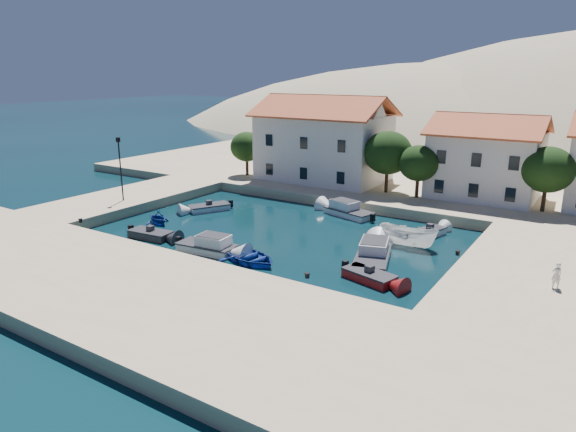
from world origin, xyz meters
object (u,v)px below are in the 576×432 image
object	(u,v)px
lamppost	(120,163)
cabin_cruiser_east	(373,256)
building_mid	(486,155)
cabin_cruiser_south	(207,246)
rowboat_south	(250,262)
building_left	(324,137)
pedestrian	(556,275)
boat_east	(407,246)

from	to	relation	value
lamppost	cabin_cruiser_east	world-z (taller)	lamppost
building_mid	cabin_cruiser_east	size ratio (longest dim) A/B	1.71
cabin_cruiser_south	rowboat_south	world-z (taller)	cabin_cruiser_south
building_left	cabin_cruiser_east	distance (m)	25.71
cabin_cruiser_south	lamppost	bearing A→B (deg)	156.83
building_mid	cabin_cruiser_east	distance (m)	21.69
lamppost	cabin_cruiser_east	size ratio (longest dim) A/B	1.02
lamppost	pedestrian	distance (m)	38.67
lamppost	cabin_cruiser_east	xyz separation A→B (m)	(26.72, 0.02, -4.28)
lamppost	boat_east	xyz separation A→B (m)	(27.59, 4.84, -4.75)
cabin_cruiser_east	boat_east	distance (m)	4.92
rowboat_south	cabin_cruiser_east	xyz separation A→B (m)	(7.51, 4.76, 0.48)
cabin_cruiser_east	boat_east	world-z (taller)	cabin_cruiser_east
rowboat_south	boat_east	distance (m)	12.73
cabin_cruiser_south	pedestrian	xyz separation A→B (m)	(23.39, 4.27, 1.33)
building_left	boat_east	xyz separation A→B (m)	(16.09, -15.16, -5.94)
cabin_cruiser_east	lamppost	bearing A→B (deg)	72.68
building_mid	rowboat_south	xyz separation A→B (m)	(-10.29, -25.74, -5.22)
cabin_cruiser_south	cabin_cruiser_east	world-z (taller)	same
pedestrian	rowboat_south	bearing A→B (deg)	-20.50
building_mid	lamppost	world-z (taller)	building_mid
rowboat_south	boat_east	world-z (taller)	boat_east
boat_east	cabin_cruiser_south	bearing A→B (deg)	128.98
boat_east	cabin_cruiser_east	bearing A→B (deg)	170.96
pedestrian	boat_east	bearing A→B (deg)	-58.92
building_mid	rowboat_south	distance (m)	28.21
building_mid	rowboat_south	world-z (taller)	building_mid
rowboat_south	pedestrian	world-z (taller)	pedestrian
boat_east	rowboat_south	bearing A→B (deg)	139.96
building_left	cabin_cruiser_east	world-z (taller)	building_left
boat_east	pedestrian	bearing A→B (deg)	-115.09
rowboat_south	building_left	bearing A→B (deg)	29.16
cabin_cruiser_east	building_left	bearing A→B (deg)	19.94
building_left	pedestrian	bearing A→B (deg)	-37.23
lamppost	cabin_cruiser_east	bearing A→B (deg)	0.04
cabin_cruiser_south	boat_east	size ratio (longest dim) A/B	1.00
lamppost	boat_east	world-z (taller)	lamppost
lamppost	rowboat_south	distance (m)	20.35
cabin_cruiser_south	boat_east	bearing A→B (deg)	32.33
building_left	cabin_cruiser_east	bearing A→B (deg)	-52.70
building_mid	cabin_cruiser_south	xyz separation A→B (m)	(-14.34, -25.82, -4.75)
building_mid	pedestrian	distance (m)	23.62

